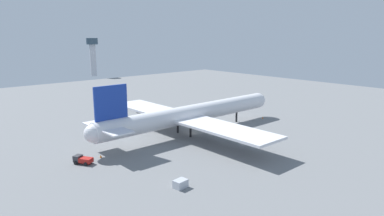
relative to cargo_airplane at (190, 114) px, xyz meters
name	(u,v)px	position (x,y,z in m)	size (l,w,h in m)	color
ground_plane	(192,133)	(0.73, 0.00, -6.23)	(289.38, 289.38, 0.00)	slate
cargo_airplane	(190,114)	(0.00, 0.00, 0.00)	(72.34, 66.97, 18.13)	silver
cargo_loader	(83,160)	(-37.13, -2.33, -5.17)	(4.04, 5.04, 2.00)	#333338
cargo_container_fore	(180,184)	(-27.95, -28.56, -5.38)	(2.95, 2.30, 1.70)	#B7BCC6
safety_cone_nose	(263,118)	(33.29, -3.46, -5.86)	(0.51, 0.51, 0.73)	orange
safety_cone_tail	(101,156)	(-31.82, -1.32, -5.85)	(0.53, 0.53, 0.76)	orange
control_tower	(93,52)	(48.16, 165.18, 11.49)	(8.51, 8.51, 28.32)	silver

